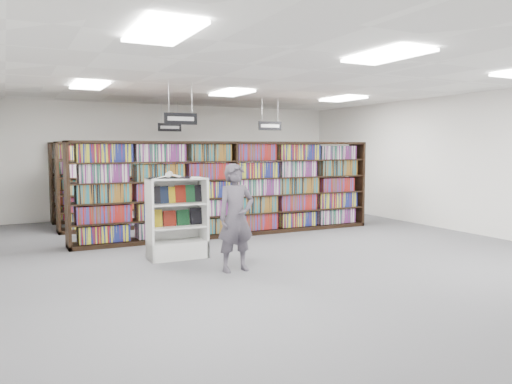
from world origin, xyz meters
name	(u,v)px	position (x,y,z in m)	size (l,w,h in m)	color
floor	(275,251)	(0.00, 0.00, 0.00)	(12.00, 12.00, 0.00)	#4A4B4F
ceiling	(276,80)	(0.00, 0.00, 3.20)	(10.00, 12.00, 0.10)	silver
wall_back	(177,160)	(0.00, 6.00, 1.60)	(10.00, 0.10, 3.20)	white
wall_right	(464,163)	(5.00, 0.00, 1.60)	(0.10, 12.00, 3.20)	white
bookshelf_row_near	(232,189)	(0.00, 2.00, 1.05)	(7.00, 0.60, 2.10)	black
bookshelf_row_mid	(201,183)	(0.00, 4.00, 1.05)	(7.00, 0.60, 2.10)	black
bookshelf_row_far	(180,179)	(0.00, 5.70, 1.05)	(7.00, 0.60, 2.10)	black
aisle_sign_left	(181,118)	(-1.50, 1.00, 2.53)	(0.65, 0.02, 0.80)	#B2B2B7
aisle_sign_right	(270,125)	(1.50, 3.00, 2.53)	(0.65, 0.02, 0.80)	#B2B2B7
aisle_sign_center	(170,127)	(-0.50, 5.00, 2.53)	(0.65, 0.02, 0.80)	#B2B2B7
troffer_front_left	(162,32)	(-3.00, -3.00, 3.16)	(0.60, 1.20, 0.04)	white
troffer_front_center	(387,56)	(0.00, -3.00, 3.16)	(0.60, 1.20, 0.04)	white
troffer_back_left	(89,85)	(-3.00, 2.00, 3.16)	(0.60, 1.20, 0.04)	white
troffer_back_center	(232,93)	(0.00, 2.00, 3.16)	(0.60, 1.20, 0.04)	white
troffer_back_right	(343,99)	(3.00, 2.00, 3.16)	(0.60, 1.20, 0.04)	white
endcap_display	(177,231)	(-1.82, 0.33, 0.49)	(1.03, 0.53, 1.43)	white
open_book	(170,176)	(-1.94, 0.31, 1.46)	(0.81, 0.65, 0.13)	black
shopper	(236,218)	(-1.27, -1.02, 0.86)	(0.63, 0.41, 1.71)	#48434D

